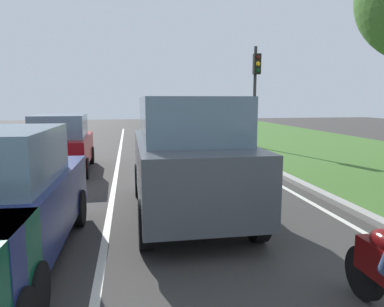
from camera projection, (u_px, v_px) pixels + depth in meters
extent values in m
plane|color=#383533|center=(138.00, 165.00, 12.36)|extent=(60.00, 60.00, 0.00)
cube|color=silver|center=(117.00, 166.00, 12.24)|extent=(0.12, 32.00, 0.01)
cube|color=silver|center=(239.00, 162.00, 12.98)|extent=(0.12, 32.00, 0.01)
cube|color=#3D6628|center=(362.00, 158.00, 13.81)|extent=(9.00, 48.00, 0.06)
cube|color=#9E9B93|center=(252.00, 160.00, 13.05)|extent=(0.24, 48.00, 0.12)
cube|color=#474C51|center=(187.00, 168.00, 6.96)|extent=(1.90, 4.50, 1.10)
cube|color=slate|center=(188.00, 119.00, 6.67)|extent=(1.70, 2.70, 0.80)
cylinder|color=black|center=(140.00, 180.00, 8.38)|extent=(0.22, 0.76, 0.76)
cylinder|color=black|center=(213.00, 177.00, 8.68)|extent=(0.22, 0.76, 0.76)
cylinder|color=black|center=(146.00, 224.00, 5.40)|extent=(0.22, 0.76, 0.76)
cylinder|color=black|center=(257.00, 218.00, 5.70)|extent=(0.22, 0.76, 0.76)
cylinder|color=black|center=(78.00, 208.00, 6.42)|extent=(0.23, 0.64, 0.64)
cylinder|color=black|center=(32.00, 295.00, 3.56)|extent=(0.23, 0.64, 0.64)
cube|color=maroon|center=(62.00, 149.00, 11.22)|extent=(1.76, 3.75, 0.80)
cube|color=slate|center=(60.00, 126.00, 10.87)|extent=(1.54, 1.95, 0.68)
cylinder|color=black|center=(45.00, 157.00, 12.35)|extent=(0.24, 0.61, 0.60)
cylinder|color=black|center=(91.00, 155.00, 12.65)|extent=(0.24, 0.61, 0.60)
cylinder|color=black|center=(28.00, 171.00, 9.91)|extent=(0.24, 0.61, 0.60)
cylinder|color=black|center=(85.00, 168.00, 10.21)|extent=(0.24, 0.61, 0.60)
cylinder|color=black|center=(364.00, 273.00, 4.05)|extent=(0.11, 0.60, 0.60)
cylinder|color=#2D2D2D|center=(255.00, 98.00, 16.51)|extent=(0.14, 0.14, 4.61)
cube|color=black|center=(257.00, 64.00, 16.10)|extent=(0.32, 0.24, 0.90)
sphere|color=#3F0F0F|center=(258.00, 57.00, 15.93)|extent=(0.20, 0.20, 0.20)
sphere|color=#F2AD19|center=(258.00, 64.00, 15.97)|extent=(0.20, 0.20, 0.20)
sphere|color=black|center=(258.00, 70.00, 16.01)|extent=(0.20, 0.20, 0.20)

